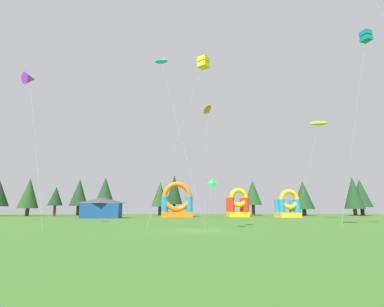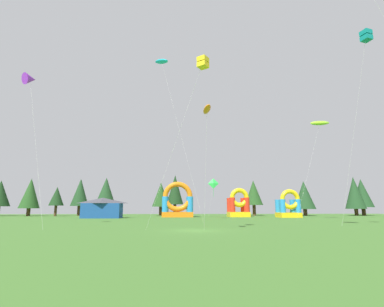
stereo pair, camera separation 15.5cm
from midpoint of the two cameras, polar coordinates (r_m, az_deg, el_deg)
ground_plane at (r=26.26m, az=0.95°, el=-15.19°), size 120.00×120.00×0.00m
kite_teal_box at (r=36.56m, az=31.61°, el=19.40°), size 2.01×5.70×20.03m
kite_green_diamond at (r=52.11m, az=4.38°, el=-6.07°), size 1.62×1.60×6.92m
kite_orange_parafoil at (r=25.48m, az=3.19°, el=8.79°), size 0.78×4.17×10.96m
kite_purple_delta at (r=38.19m, az=-29.58°, el=12.83°), size 5.39×4.24×17.21m
kite_yellow_box at (r=26.82m, az=2.36°, el=17.70°), size 5.65×4.35×15.32m
kite_lime_parafoil at (r=51.92m, az=24.30°, el=5.57°), size 7.36×2.14×16.47m
kite_cyan_parafoil at (r=49.98m, az=-6.03°, el=17.84°), size 7.79×5.89×26.57m
inflatable_orange_dome at (r=61.86m, az=9.37°, el=-10.40°), size 4.20×4.34×5.96m
inflatable_yellow_castle at (r=60.90m, az=18.88°, el=-10.14°), size 4.15×3.82×5.52m
inflatable_blue_arch at (r=59.91m, az=-2.83°, el=-10.17°), size 6.35×4.57×7.20m
festival_tent at (r=57.45m, az=-17.44°, el=-10.35°), size 7.06×3.80×3.78m
tree_row_0 at (r=81.29m, az=-34.03°, el=-6.66°), size 4.74×4.74×8.23m
tree_row_1 at (r=77.40m, az=-29.61°, el=-6.96°), size 4.53×4.53×8.71m
tree_row_2 at (r=73.31m, az=-25.42°, el=-7.77°), size 3.26×3.26×6.63m
tree_row_3 at (r=74.89m, az=-21.44°, el=-7.27°), size 4.20×4.20×8.87m
tree_row_4 at (r=70.85m, az=-16.80°, el=-7.21°), size 4.46×4.46×8.94m
tree_row_5 at (r=71.14m, az=-6.19°, el=-8.19°), size 4.21×4.21×8.05m
tree_row_6 at (r=71.33m, az=-3.35°, el=-7.27°), size 4.09×4.09×9.91m
tree_row_7 at (r=72.17m, az=12.29°, el=-7.71°), size 4.36×4.36×8.52m
tree_row_8 at (r=74.41m, az=21.60°, el=-7.75°), size 5.01×5.01×8.22m
tree_row_9 at (r=80.73m, az=29.82°, el=-6.84°), size 4.65×4.65×9.38m
tree_row_10 at (r=82.64m, az=30.92°, el=-6.83°), size 4.91×4.91×8.92m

